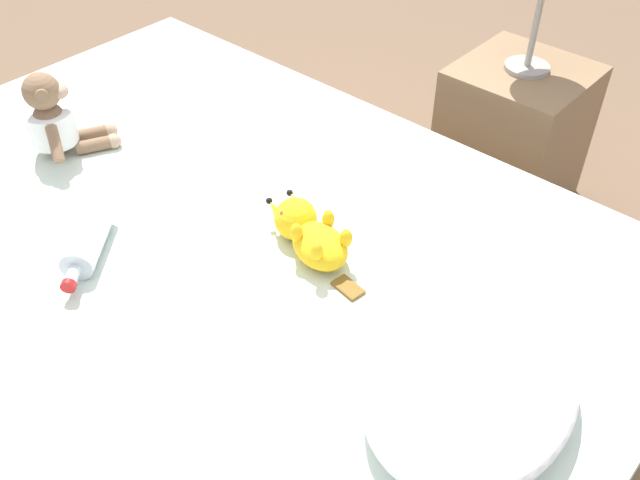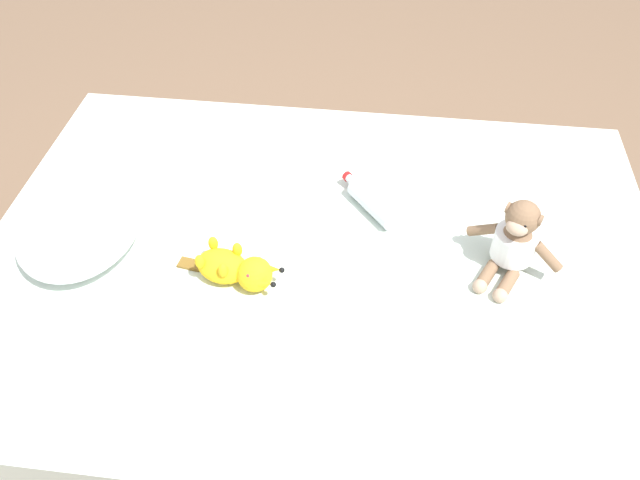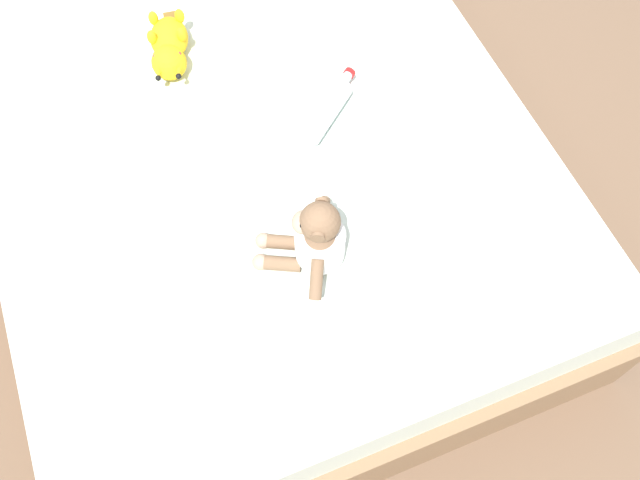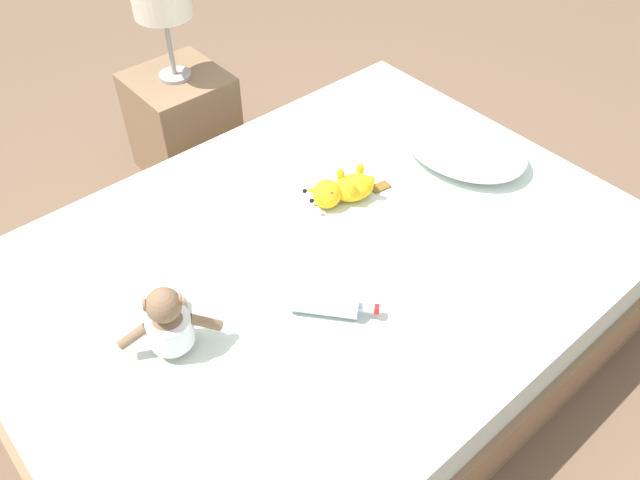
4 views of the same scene
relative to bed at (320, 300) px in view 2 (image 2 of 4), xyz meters
name	(u,v)px [view 2 (image 2 of 4)]	position (x,y,z in m)	size (l,w,h in m)	color
ground_plane	(320,340)	(0.00, 0.00, -0.22)	(16.00, 16.00, 0.00)	brown
bed	(320,300)	(0.00, 0.00, 0.00)	(1.52, 2.08, 0.45)	#846647
pillow	(80,222)	(-0.02, 0.72, 0.29)	(0.53, 0.44, 0.11)	white
plush_monkey	(514,242)	(0.01, -0.55, 0.33)	(0.25, 0.27, 0.24)	brown
plush_yellow_creature	(236,269)	(-0.14, 0.22, 0.28)	(0.16, 0.33, 0.10)	yellow
glass_bottle	(374,202)	(0.20, -0.15, 0.27)	(0.23, 0.21, 0.07)	silver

